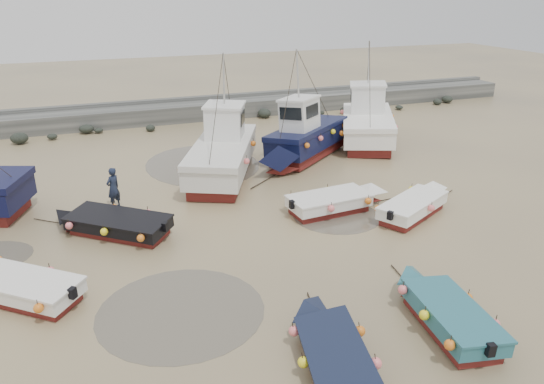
% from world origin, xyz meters
% --- Properties ---
extents(ground, '(120.00, 120.00, 0.00)m').
position_xyz_m(ground, '(0.00, 0.00, 0.00)').
color(ground, tan).
rests_on(ground, ground).
extents(seawall, '(60.00, 4.92, 1.50)m').
position_xyz_m(seawall, '(0.05, 21.99, 0.63)').
color(seawall, slate).
rests_on(seawall, ground).
extents(puddle_a, '(5.21, 5.21, 0.01)m').
position_xyz_m(puddle_a, '(-3.38, -2.64, 0.00)').
color(puddle_a, '#5C5548').
rests_on(puddle_a, ground).
extents(puddle_b, '(3.84, 3.84, 0.01)m').
position_xyz_m(puddle_b, '(4.48, 2.17, 0.00)').
color(puddle_b, '#5C5548').
rests_on(puddle_b, ground).
extents(puddle_d, '(6.27, 6.27, 0.01)m').
position_xyz_m(puddle_d, '(0.68, 11.23, 0.00)').
color(puddle_d, '#5C5548').
rests_on(puddle_d, ground).
extents(dinghy_0, '(5.49, 4.85, 1.43)m').
position_xyz_m(dinghy_0, '(-8.36, 0.09, 0.54)').
color(dinghy_0, maroon).
rests_on(dinghy_0, ground).
extents(dinghy_1, '(2.48, 5.60, 1.43)m').
position_xyz_m(dinghy_1, '(-0.05, -6.56, 0.55)').
color(dinghy_1, maroon).
rests_on(dinghy_1, ground).
extents(dinghy_2, '(2.38, 5.81, 1.43)m').
position_xyz_m(dinghy_2, '(3.78, -6.08, 0.55)').
color(dinghy_2, maroon).
rests_on(dinghy_2, ground).
extents(dinghy_3, '(5.72, 3.51, 1.43)m').
position_xyz_m(dinghy_3, '(7.83, 1.08, 0.54)').
color(dinghy_3, maroon).
rests_on(dinghy_3, ground).
extents(dinghy_4, '(5.50, 4.84, 1.43)m').
position_xyz_m(dinghy_4, '(-4.86, 3.83, 0.54)').
color(dinghy_4, maroon).
rests_on(dinghy_4, ground).
extents(dinghy_5, '(5.97, 2.25, 1.43)m').
position_xyz_m(dinghy_5, '(4.70, 2.68, 0.55)').
color(dinghy_5, maroon).
rests_on(dinghy_5, ground).
extents(cabin_boat_1, '(6.31, 10.69, 6.22)m').
position_xyz_m(cabin_boat_1, '(1.48, 9.43, 1.31)').
color(cabin_boat_1, maroon).
rests_on(cabin_boat_1, ground).
extents(cabin_boat_2, '(8.09, 6.76, 6.22)m').
position_xyz_m(cabin_boat_2, '(6.38, 9.99, 1.37)').
color(cabin_boat_2, maroon).
rests_on(cabin_boat_2, ground).
extents(cabin_boat_3, '(6.57, 9.81, 6.22)m').
position_xyz_m(cabin_boat_3, '(11.85, 12.23, 1.33)').
color(cabin_boat_3, maroon).
rests_on(cabin_boat_3, ground).
extents(person, '(0.83, 0.79, 1.91)m').
position_xyz_m(person, '(-4.50, 6.53, 0.00)').
color(person, '#181F33').
rests_on(person, ground).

